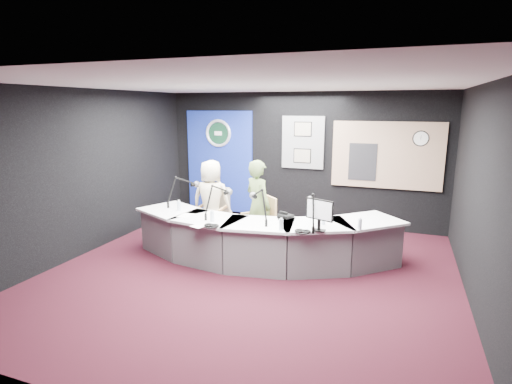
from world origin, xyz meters
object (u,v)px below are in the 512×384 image
(armchair_right, at_px, (258,224))
(person_man, at_px, (211,200))
(person_woman, at_px, (258,206))
(broadcast_desk, at_px, (259,239))
(armchair_left, at_px, (212,213))

(armchair_right, relative_size, person_man, 0.62)
(person_man, bearing_deg, person_woman, 158.78)
(broadcast_desk, bearing_deg, armchair_right, 112.46)
(person_man, distance_m, person_woman, 1.05)
(broadcast_desk, height_order, person_man, person_man)
(person_man, height_order, person_woman, person_woman)
(armchair_left, height_order, person_man, person_man)
(armchair_left, xyz_separation_m, armchair_right, (1.02, -0.24, -0.05))
(armchair_left, xyz_separation_m, person_woman, (1.02, -0.24, 0.28))
(person_woman, bearing_deg, broadcast_desk, 145.05)
(broadcast_desk, xyz_separation_m, armchair_right, (-0.19, 0.46, 0.10))
(armchair_right, bearing_deg, person_man, -150.19)
(armchair_right, distance_m, person_man, 1.09)
(broadcast_desk, relative_size, person_man, 2.94)
(person_man, bearing_deg, broadcast_desk, 141.86)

